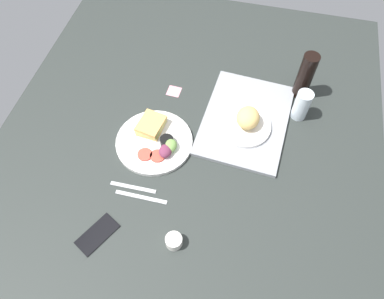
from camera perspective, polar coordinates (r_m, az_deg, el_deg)
name	(u,v)px	position (r cm, az deg, el deg)	size (l,w,h in cm)	color
ground_plane	(186,151)	(140.73, -1.00, -0.29)	(190.00, 150.00, 3.00)	#282D2B
serving_tray	(245,120)	(148.17, 8.44, 4.69)	(45.00, 33.00, 1.60)	gray
bread_plate_near	(246,122)	(142.99, 8.56, 4.39)	(20.94, 20.94, 8.47)	white
plate_with_salad	(155,140)	(140.48, -5.81, 1.48)	(29.79, 29.79, 5.40)	white
drinking_glass	(302,105)	(150.19, 16.96, 6.73)	(6.26, 6.26, 13.23)	silver
soda_bottle	(305,76)	(155.48, 17.44, 11.02)	(6.40, 6.40, 21.21)	black
espresso_cup	(174,241)	(121.99, -2.88, -14.24)	(5.60, 5.60, 4.00)	silver
fork	(133,187)	(132.92, -9.29, -5.89)	(17.00, 1.40, 0.50)	#B7B7BC
knife	(141,197)	(130.80, -8.04, -7.42)	(19.00, 1.40, 0.50)	#B7B7BC
cell_phone	(97,234)	(128.29, -14.76, -12.80)	(14.40, 7.20, 0.80)	black
sticky_note	(174,91)	(157.35, -2.87, 9.18)	(5.60, 5.60, 0.12)	pink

